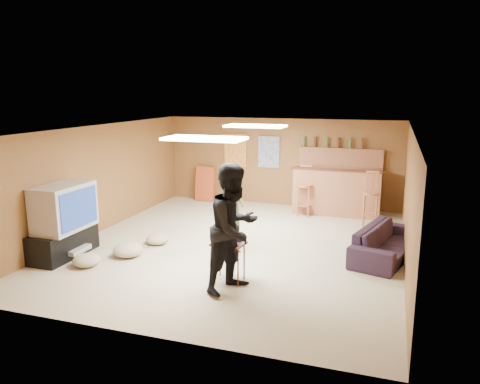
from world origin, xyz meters
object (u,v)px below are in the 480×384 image
(person_black, at_px, (234,228))
(bar_counter, at_px, (337,191))
(person_olive, at_px, (232,209))
(sofa, at_px, (387,242))
(tv_body, at_px, (64,207))
(tray_table, at_px, (229,262))

(person_black, bearing_deg, bar_counter, 13.62)
(person_olive, bearing_deg, bar_counter, -28.02)
(bar_counter, relative_size, person_black, 1.06)
(person_olive, bearing_deg, sofa, -81.06)
(tv_body, height_order, sofa, tv_body)
(sofa, bearing_deg, person_black, 150.57)
(person_black, height_order, sofa, person_black)
(tv_body, distance_m, tray_table, 3.13)
(person_black, xyz_separation_m, tray_table, (-0.18, 0.26, -0.63))
(bar_counter, relative_size, sofa, 1.04)
(tv_body, xyz_separation_m, tray_table, (3.07, -0.14, -0.59))
(tv_body, relative_size, person_black, 0.58)
(bar_counter, distance_m, person_black, 4.95)
(sofa, bearing_deg, bar_counter, 39.13)
(sofa, relative_size, tray_table, 3.09)
(tv_body, xyz_separation_m, person_olive, (2.73, 1.03, -0.07))
(person_olive, distance_m, sofa, 2.76)
(person_olive, xyz_separation_m, tray_table, (0.34, -1.17, -0.52))
(bar_counter, xyz_separation_m, tray_table, (-1.08, -4.59, -0.24))
(person_olive, relative_size, sofa, 0.86)
(sofa, bearing_deg, tray_table, 144.54)
(bar_counter, height_order, person_olive, person_olive)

